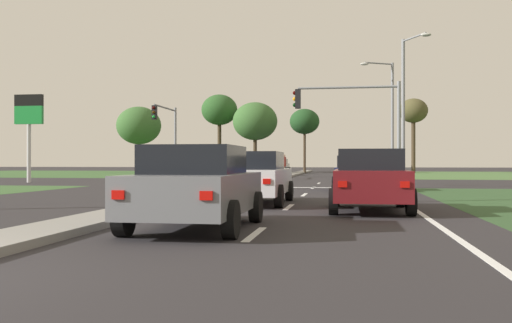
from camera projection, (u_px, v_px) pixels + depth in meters
ground_plane at (263, 182)px, 35.30m from camera, size 200.00×200.00×0.00m
grass_verge_far_left at (67, 173)px, 63.45m from camera, size 35.00×35.00×0.01m
median_island_near at (169, 203)px, 16.53m from camera, size 1.20×22.00×0.14m
median_island_far at (297, 173)px, 60.00m from camera, size 1.20×36.00×0.14m
lane_dash_near at (255, 234)px, 9.88m from camera, size 0.14×2.00×0.01m
lane_dash_second at (289, 207)px, 15.81m from camera, size 0.14×2.00×0.01m
lane_dash_third at (304, 195)px, 21.74m from camera, size 0.14×2.00×0.01m
lane_dash_fourth at (313, 188)px, 27.66m from camera, size 0.14×2.00×0.01m
lane_dash_fifth at (319, 183)px, 33.59m from camera, size 0.14×2.00×0.01m
edge_line_right at (409, 205)px, 16.46m from camera, size 0.14×24.00×0.01m
stop_bar_near at (319, 188)px, 27.80m from camera, size 6.40×0.50×0.01m
crosswalk_bar_near at (133, 185)px, 31.16m from camera, size 0.70×2.80×0.01m
crosswalk_bar_second at (153, 185)px, 30.98m from camera, size 0.70×2.80×0.01m
crosswalk_bar_third at (174, 185)px, 30.80m from camera, size 0.70×2.80×0.01m
crosswalk_bar_fourth at (194, 185)px, 30.62m from camera, size 0.70×2.80×0.01m
crosswalk_bar_fifth at (215, 185)px, 30.44m from camera, size 0.70×2.80×0.01m
car_white_near at (254, 177)px, 17.12m from camera, size 2.04×4.59×1.56m
car_silver_second at (280, 166)px, 65.75m from camera, size 2.05×4.33×1.60m
car_navy_third at (355, 173)px, 25.31m from camera, size 2.01×4.18×1.53m
car_maroon_fourth at (370, 180)px, 14.62m from camera, size 1.99×4.16×1.57m
car_beige_fifth at (264, 167)px, 52.88m from camera, size 1.99×4.35×1.56m
car_blue_sixth at (275, 166)px, 60.16m from camera, size 1.99×4.29×1.61m
car_grey_seventh at (196, 187)px, 10.68m from camera, size 2.05×4.15×1.55m
traffic_signal_far_left at (168, 128)px, 41.12m from camera, size 0.32×5.10×5.35m
traffic_signal_near_right at (357, 114)px, 27.92m from camera, size 5.23×0.32×5.16m
street_lamp_second at (406, 102)px, 32.44m from camera, size 1.37×2.21×8.26m
street_lamp_third at (389, 113)px, 40.12m from camera, size 2.35×1.31×8.22m
pedestrian_at_median at (284, 163)px, 46.77m from camera, size 0.34×0.34×1.74m
fuel_price_totem at (29, 118)px, 34.84m from camera, size 1.80×0.24×5.36m
treeline_near at (139, 126)px, 69.34m from camera, size 5.38×5.38×7.97m
treeline_second at (219, 111)px, 69.17m from camera, size 4.34×4.34×9.41m
treeline_third at (255, 121)px, 66.26m from camera, size 5.17×5.17×8.17m
treeline_fourth at (305, 122)px, 63.62m from camera, size 3.30×3.30×7.16m
treeline_fifth at (413, 112)px, 65.36m from camera, size 3.26×3.26×8.51m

